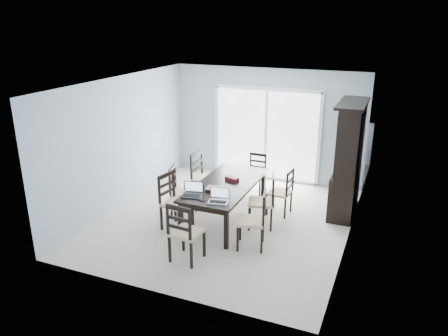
{
  "coord_description": "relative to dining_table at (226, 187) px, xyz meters",
  "views": [
    {
      "loc": [
        2.85,
        -6.98,
        3.69
      ],
      "look_at": [
        -0.03,
        0.0,
        1.05
      ],
      "focal_mm": 35.0,
      "sensor_mm": 36.0,
      "label": 1
    }
  ],
  "objects": [
    {
      "name": "laptop_silver",
      "position": [
        0.21,
        -0.86,
        0.13
      ],
      "size": [
        0.37,
        0.29,
        0.23
      ],
      "rotation": [
        0.0,
        0.0,
        0.19
      ],
      "color": "#B9B9BC",
      "rests_on": "dining_table"
    },
    {
      "name": "chair_left_far",
      "position": [
        -0.83,
        0.71,
        -0.04
      ],
      "size": [
        0.52,
        0.51,
        1.19
      ],
      "rotation": [
        0.0,
        0.0,
        -1.71
      ],
      "color": "black",
      "rests_on": "floor"
    },
    {
      "name": "chair_right_near",
      "position": [
        0.86,
        -0.75,
        -0.06
      ],
      "size": [
        0.54,
        0.53,
        1.16
      ],
      "rotation": [
        0.0,
        0.0,
        1.82
      ],
      "color": "black",
      "rests_on": "floor"
    },
    {
      "name": "chair_right_mid",
      "position": [
        0.78,
        0.05,
        -0.05
      ],
      "size": [
        0.56,
        0.55,
        1.17
      ],
      "rotation": [
        0.0,
        0.0,
        1.85
      ],
      "color": "black",
      "rests_on": "floor"
    },
    {
      "name": "balcony",
      "position": [
        0.0,
        3.5,
        -0.72
      ],
      "size": [
        4.5,
        2.0,
        0.1
      ],
      "primitive_type": "cube",
      "color": "gray",
      "rests_on": "ground"
    },
    {
      "name": "laptop_dark",
      "position": [
        -0.3,
        -0.79,
        0.14
      ],
      "size": [
        0.4,
        0.32,
        0.24
      ],
      "rotation": [
        0.0,
        0.0,
        0.24
      ],
      "color": "black",
      "rests_on": "dining_table"
    },
    {
      "name": "game_box",
      "position": [
        0.05,
        0.2,
        0.11
      ],
      "size": [
        0.28,
        0.21,
        0.06
      ],
      "primitive_type": "cube",
      "rotation": [
        0.0,
        0.0,
        -0.36
      ],
      "color": "#470E15",
      "rests_on": "dining_table"
    },
    {
      "name": "chair_right_far",
      "position": [
        0.95,
        0.68,
        -0.1
      ],
      "size": [
        0.44,
        0.43,
        1.08
      ],
      "rotation": [
        0.0,
        0.0,
        1.5
      ],
      "color": "black",
      "rests_on": "floor"
    },
    {
      "name": "book_stack",
      "position": [
        -0.07,
        -0.38,
        0.1
      ],
      "size": [
        0.32,
        0.27,
        0.05
      ],
      "rotation": [
        0.0,
        0.0,
        0.04
      ],
      "color": "maroon",
      "rests_on": "dining_table"
    },
    {
      "name": "ceiling",
      "position": [
        0.0,
        0.0,
        1.93
      ],
      "size": [
        5.0,
        5.0,
        0.0
      ],
      "primitive_type": "plane",
      "rotation": [
        3.14,
        0.0,
        0.0
      ],
      "color": "white",
      "rests_on": "back_wall"
    },
    {
      "name": "railing",
      "position": [
        0.0,
        4.5,
        -0.12
      ],
      "size": [
        4.5,
        0.06,
        1.1
      ],
      "primitive_type": "cube",
      "color": "#99999E",
      "rests_on": "balcony"
    },
    {
      "name": "hot_tub",
      "position": [
        -0.26,
        3.68,
        -0.22
      ],
      "size": [
        2.07,
        1.93,
        0.91
      ],
      "rotation": [
        0.0,
        0.0,
        -0.24
      ],
      "color": "maroon",
      "rests_on": "balcony"
    },
    {
      "name": "dining_table",
      "position": [
        0.0,
        0.0,
        0.0
      ],
      "size": [
        1.0,
        2.2,
        0.75
      ],
      "color": "black",
      "rests_on": "floor"
    },
    {
      "name": "cell_phone",
      "position": [
        -0.08,
        -0.9,
        0.08
      ],
      "size": [
        0.13,
        0.07,
        0.01
      ],
      "primitive_type": "cube",
      "rotation": [
        0.0,
        0.0,
        -0.14
      ],
      "color": "black",
      "rests_on": "dining_table"
    },
    {
      "name": "china_hutch",
      "position": [
        2.02,
        1.25,
        0.4
      ],
      "size": [
        0.5,
        1.38,
        2.2
      ],
      "color": "black",
      "rests_on": "floor"
    },
    {
      "name": "chair_end_far",
      "position": [
        0.1,
        1.51,
        -0.13
      ],
      "size": [
        0.39,
        0.4,
        1.03
      ],
      "rotation": [
        0.0,
        0.0,
        3.12
      ],
      "color": "black",
      "rests_on": "floor"
    },
    {
      "name": "chair_left_near",
      "position": [
        -0.79,
        -0.63,
        -0.04
      ],
      "size": [
        0.53,
        0.52,
        1.19
      ],
      "rotation": [
        0.0,
        0.0,
        -1.74
      ],
      "color": "black",
      "rests_on": "floor"
    },
    {
      "name": "chair_end_near",
      "position": [
        -0.04,
        -1.65,
        -0.05
      ],
      "size": [
        0.48,
        0.49,
        1.17
      ],
      "rotation": [
        0.0,
        0.0,
        -0.09
      ],
      "color": "black",
      "rests_on": "floor"
    },
    {
      "name": "floor",
      "position": [
        0.0,
        0.0,
        -0.67
      ],
      "size": [
        5.0,
        5.0,
        0.0
      ],
      "primitive_type": "plane",
      "color": "beige",
      "rests_on": "ground"
    },
    {
      "name": "wall_left",
      "position": [
        -2.25,
        0.0,
        0.63
      ],
      "size": [
        0.02,
        5.0,
        2.6
      ],
      "primitive_type": "cube",
      "color": "#9AA9B7",
      "rests_on": "floor"
    },
    {
      "name": "sliding_door",
      "position": [
        0.0,
        2.48,
        0.41
      ],
      "size": [
        2.52,
        0.05,
        2.18
      ],
      "color": "silver",
      "rests_on": "floor"
    },
    {
      "name": "back_wall",
      "position": [
        0.0,
        2.5,
        0.63
      ],
      "size": [
        4.5,
        0.02,
        2.6
      ],
      "primitive_type": "cube",
      "color": "#9AA9B7",
      "rests_on": "floor"
    },
    {
      "name": "chair_left_mid",
      "position": [
        -0.94,
        -0.11,
        -0.07
      ],
      "size": [
        0.53,
        0.52,
        1.14
      ],
      "rotation": [
        0.0,
        0.0,
        -1.35
      ],
      "color": "black",
      "rests_on": "floor"
    },
    {
      "name": "wall_right",
      "position": [
        2.25,
        0.0,
        0.63
      ],
      "size": [
        0.02,
        5.0,
        2.6
      ],
      "primitive_type": "cube",
      "color": "#9AA9B7",
      "rests_on": "floor"
    }
  ]
}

